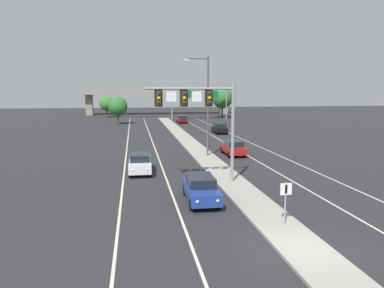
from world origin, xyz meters
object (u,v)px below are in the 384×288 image
Objects in this scene: car_receding_darkred at (182,119)px; car_receding_black at (220,128)px; tree_far_left_b at (107,103)px; median_sign_post at (286,197)px; street_lamp_median at (206,101)px; tree_far_right_c at (223,98)px; highway_sign_gantry at (199,93)px; overhead_signal_mast at (203,110)px; tree_far_left_c at (118,106)px; car_receding_red at (233,147)px; car_oncoming_white at (140,163)px; car_oncoming_blue at (201,189)px.

car_receding_black is at bearing -79.76° from car_receding_darkred.
tree_far_left_b is (-20.12, 37.04, 2.73)m from car_receding_black.
median_sign_post is 19.82m from street_lamp_median.
tree_far_right_c is (8.61, 32.20, 4.03)m from car_receding_black.
tree_far_left_b is at bearing 155.88° from highway_sign_gantry.
median_sign_post is 72.56m from tree_far_right_c.
overhead_signal_mast is 1.60× the size of car_receding_darkred.
car_receding_black is 0.80× the size of tree_far_left_c.
tree_far_left_b reaches higher than car_receding_black.
car_receding_darkred is at bearing 90.45° from car_receding_red.
car_oncoming_white is 61.73m from tree_far_right_c.
street_lamp_median is at bearing 77.48° from overhead_signal_mast.
overhead_signal_mast is 6.11m from car_oncoming_blue.
car_oncoming_blue is (-0.88, -3.87, -4.65)m from overhead_signal_mast.
overhead_signal_mast is 1.61× the size of car_receding_red.
tree_far_right_c is (25.22, 14.01, 1.20)m from tree_far_left_c.
street_lamp_median is at bearing 77.40° from car_oncoming_blue.
car_receding_red and car_receding_black have the same top height.
highway_sign_gantry is at bearing 83.14° from median_sign_post.
overhead_signal_mast reaches higher than car_oncoming_white.
street_lamp_median is (2.37, 10.66, 0.33)m from overhead_signal_mast.
tree_far_right_c is at bearing -9.57° from tree_far_left_b.
tree_far_left_c is (-16.61, 18.19, 2.83)m from car_receding_black.
street_lamp_median reaches higher than car_receding_darkred.
car_oncoming_blue is 1.00× the size of car_receding_black.
car_oncoming_blue is 71.82m from tree_far_left_b.
car_receding_black is 27.81m from highway_sign_gantry.
highway_sign_gantry is at bearing 26.15° from tree_far_left_c.
highway_sign_gantry is 2.44× the size of tree_far_left_b.
car_receding_black is 19.53m from car_receding_darkred.
car_receding_red is 0.82× the size of tree_far_left_b.
highway_sign_gantry reaches higher than car_receding_red.
car_oncoming_white is at bearing -105.76° from highway_sign_gantry.
street_lamp_median is 20.99m from car_receding_black.
median_sign_post is 0.40× the size of tree_far_left_b.
tree_far_right_c is at bearing 29.04° from tree_far_left_c.
tree_far_right_c is at bearing 74.68° from car_oncoming_blue.
car_receding_black is at bearing -104.97° from tree_far_right_c.
tree_far_left_c is (-13.14, -1.03, 2.83)m from car_receding_darkred.
car_receding_red is 0.80× the size of tree_far_left_c.
tree_far_right_c is at bearing 47.05° from car_receding_darkred.
car_receding_darkred is (6.03, 53.15, 0.00)m from car_oncoming_blue.
tree_far_left_c is (-3.54, 43.65, 2.83)m from car_oncoming_white.
street_lamp_median reaches higher than car_oncoming_white.
tree_far_left_c reaches higher than tree_far_left_b.
car_oncoming_blue is at bearing -105.64° from car_receding_black.
overhead_signal_mast reaches higher than median_sign_post.
street_lamp_median reaches higher than car_oncoming_blue.
street_lamp_median is 2.22× the size of car_receding_black.
overhead_signal_mast is at bearing 105.91° from median_sign_post.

